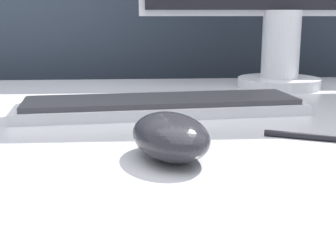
{
  "coord_description": "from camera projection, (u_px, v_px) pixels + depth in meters",
  "views": [
    {
      "loc": [
        -0.01,
        -0.57,
        0.85
      ],
      "look_at": [
        0.02,
        -0.06,
        0.73
      ],
      "focal_mm": 50.0,
      "sensor_mm": 36.0,
      "label": 1
    }
  ],
  "objects": [
    {
      "name": "computer_mouse_near",
      "position": [
        170.0,
        136.0,
        0.49
      ],
      "size": [
        0.11,
        0.14,
        0.05
      ],
      "rotation": [
        0.0,
        0.0,
        0.27
      ],
      "color": "#232328",
      "rests_on": "desk"
    },
    {
      "name": "keyboard",
      "position": [
        161.0,
        106.0,
        0.72
      ],
      "size": [
        0.45,
        0.16,
        0.02
      ],
      "rotation": [
        0.0,
        0.0,
        0.1
      ],
      "color": "silver",
      "rests_on": "desk"
    },
    {
      "name": "pen",
      "position": [
        323.0,
        138.0,
        0.56
      ],
      "size": [
        0.13,
        0.07,
        0.01
      ],
      "rotation": [
        0.0,
        0.0,
        -0.43
      ],
      "color": "black",
      "rests_on": "desk"
    },
    {
      "name": "partition_panel",
      "position": [
        141.0,
        114.0,
        1.27
      ],
      "size": [
        5.0,
        0.03,
        1.18
      ],
      "color": "#333D4C",
      "rests_on": "ground_plane"
    }
  ]
}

